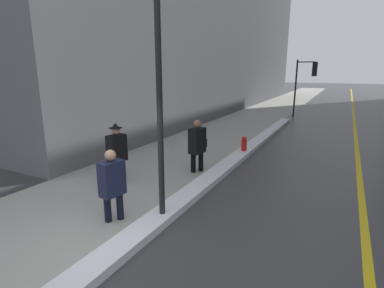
% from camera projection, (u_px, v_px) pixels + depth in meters
% --- Properties ---
extents(ground_plane, '(160.00, 160.00, 0.00)m').
position_uv_depth(ground_plane, '(107.00, 255.00, 5.17)').
color(ground_plane, '#38383A').
extents(sidewalk_slab, '(4.00, 80.00, 0.01)m').
position_uv_depth(sidewalk_slab, '(248.00, 120.00, 19.02)').
color(sidewalk_slab, '#9E9B93').
rests_on(sidewalk_slab, ground).
extents(road_centre_stripe, '(0.16, 80.00, 0.00)m').
position_uv_depth(road_centre_stripe, '(355.00, 129.00, 16.37)').
color(road_centre_stripe, gold).
rests_on(road_centre_stripe, ground).
extents(snow_bank_curb, '(0.53, 17.37, 0.17)m').
position_uv_depth(snow_bank_curb, '(243.00, 153.00, 11.20)').
color(snow_bank_curb, white).
rests_on(snow_bank_curb, ground).
extents(lamp_post, '(0.28, 0.28, 5.54)m').
position_uv_depth(lamp_post, '(158.00, 61.00, 5.58)').
color(lamp_post, black).
rests_on(lamp_post, ground).
extents(traffic_light_near, '(1.31, 0.32, 3.78)m').
position_uv_depth(traffic_light_near, '(307.00, 76.00, 19.60)').
color(traffic_light_near, black).
rests_on(traffic_light_near, ground).
extents(pedestrian_nearside, '(0.37, 0.54, 1.55)m').
position_uv_depth(pedestrian_nearside, '(112.00, 182.00, 6.14)').
color(pedestrian_nearside, black).
rests_on(pedestrian_nearside, ground).
extents(pedestrian_in_glasses, '(0.39, 0.56, 1.70)m').
position_uv_depth(pedestrian_in_glasses, '(117.00, 150.00, 8.39)').
color(pedestrian_in_glasses, black).
rests_on(pedestrian_in_glasses, ground).
extents(pedestrian_trailing, '(0.40, 0.77, 1.65)m').
position_uv_depth(pedestrian_trailing, '(197.00, 143.00, 9.18)').
color(pedestrian_trailing, black).
rests_on(pedestrian_trailing, ground).
extents(fire_hydrant, '(0.20, 0.20, 0.70)m').
position_uv_depth(fire_hydrant, '(244.00, 146.00, 11.21)').
color(fire_hydrant, red).
rests_on(fire_hydrant, ground).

